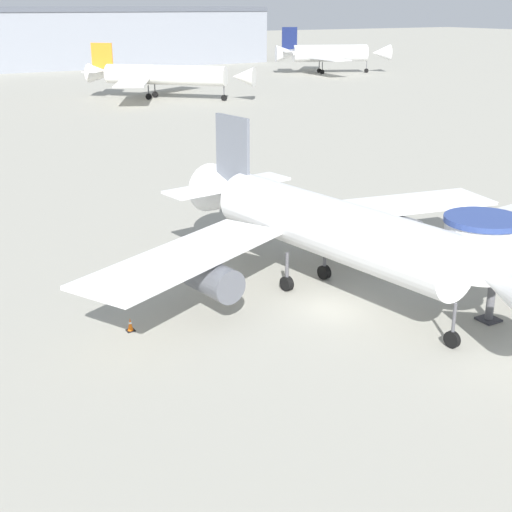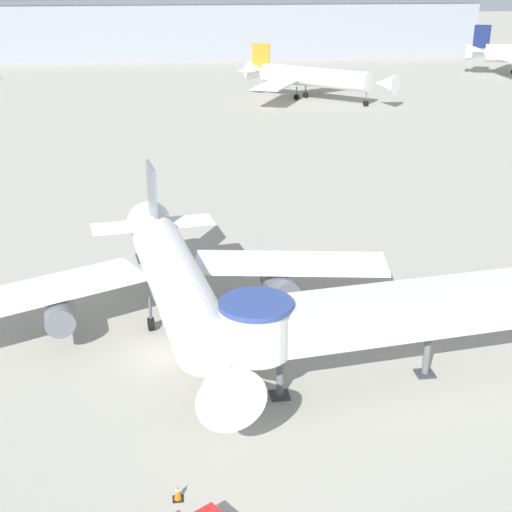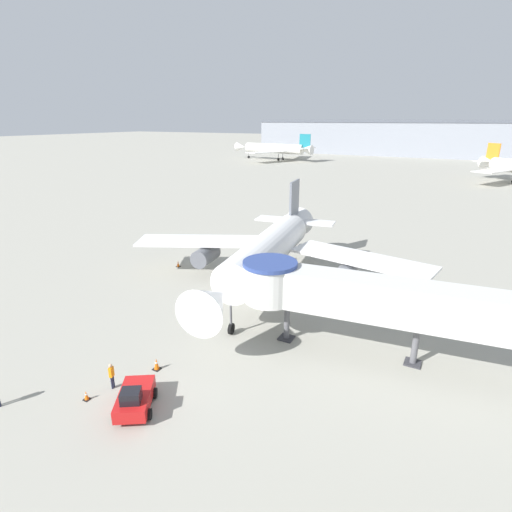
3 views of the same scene
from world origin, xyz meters
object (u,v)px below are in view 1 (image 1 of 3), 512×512
Objects in this scene: background_jet_navy_tail at (328,53)px; background_jet_orange_tail at (162,75)px; main_airplane at (325,228)px; traffic_cone_port_wing at (130,325)px.

background_jet_navy_tail reaches higher than background_jet_orange_tail.
background_jet_navy_tail is 1.15× the size of background_jet_orange_tail.
background_jet_orange_tail is (28.59, 91.92, 0.28)m from main_airplane.
background_jet_orange_tail is at bearing 65.99° from traffic_cone_port_wing.
traffic_cone_port_wing is 153.49m from background_jet_navy_tail.
background_jet_orange_tail is (40.65, 91.29, 3.98)m from traffic_cone_port_wing.
main_airplane reaches higher than traffic_cone_port_wing.
background_jet_orange_tail is (-56.75, -27.25, -0.59)m from background_jet_navy_tail.
background_jet_navy_tail reaches higher than traffic_cone_port_wing.
traffic_cone_port_wing is 0.03× the size of background_jet_orange_tail.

